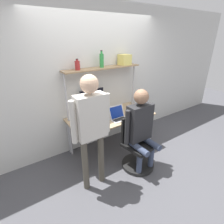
% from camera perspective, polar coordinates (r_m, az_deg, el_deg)
% --- Properties ---
extents(ground_plane, '(12.00, 12.00, 0.00)m').
position_cam_1_polar(ground_plane, '(3.42, 3.81, -14.85)').
color(ground_plane, '#4C4C51').
extents(wall_back, '(8.00, 0.06, 2.70)m').
position_cam_1_polar(wall_back, '(3.46, -4.28, 10.66)').
color(wall_back, silver).
rests_on(wall_back, ground_plane).
extents(desk, '(1.61, 0.79, 0.73)m').
position_cam_1_polar(desk, '(3.35, -0.24, -2.37)').
color(desk, tan).
rests_on(desk, ground_plane).
extents(shelf_unit, '(1.53, 0.25, 1.60)m').
position_cam_1_polar(shelf_unit, '(3.32, -2.84, 10.07)').
color(shelf_unit, '#997A56').
rests_on(shelf_unit, ground_plane).
extents(monitor, '(0.49, 0.16, 0.50)m').
position_cam_1_polar(monitor, '(3.32, -6.45, 3.87)').
color(monitor, '#333338').
rests_on(monitor, desk).
extents(laptop, '(0.30, 0.24, 0.23)m').
position_cam_1_polar(laptop, '(3.19, 1.87, -1.11)').
color(laptop, silver).
rests_on(laptop, desk).
extents(cell_phone, '(0.07, 0.15, 0.01)m').
position_cam_1_polar(cell_phone, '(3.33, 6.02, -1.22)').
color(cell_phone, '#264C8C').
rests_on(cell_phone, desk).
extents(office_chair, '(0.56, 0.56, 0.91)m').
position_cam_1_polar(office_chair, '(3.14, 8.07, -12.71)').
color(office_chair, black).
rests_on(office_chair, ground_plane).
extents(person_seated, '(0.58, 0.47, 1.40)m').
position_cam_1_polar(person_seated, '(2.82, 9.38, -4.09)').
color(person_seated, '#38425B').
rests_on(person_seated, ground_plane).
extents(person_standing, '(0.57, 0.23, 1.71)m').
position_cam_1_polar(person_standing, '(2.32, -6.80, -2.85)').
color(person_standing, '#4C473D').
rests_on(person_standing, ground_plane).
extents(bottle_red, '(0.08, 0.08, 0.18)m').
position_cam_1_polar(bottle_red, '(3.03, -11.23, 14.74)').
color(bottle_red, maroon).
rests_on(bottle_red, shelf_unit).
extents(bottle_green, '(0.08, 0.08, 0.29)m').
position_cam_1_polar(bottle_green, '(3.24, -3.40, 16.52)').
color(bottle_green, '#2D8C3F').
rests_on(bottle_green, shelf_unit).
extents(storage_box, '(0.20, 0.20, 0.20)m').
position_cam_1_polar(storage_box, '(3.54, 4.13, 16.67)').
color(storage_box, '#DBCC66').
rests_on(storage_box, shelf_unit).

